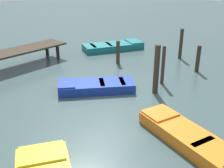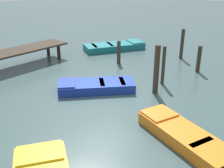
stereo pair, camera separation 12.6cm
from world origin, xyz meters
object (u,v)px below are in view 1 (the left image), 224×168
at_px(dock_segment, 20,51).
at_px(rowboat_blue, 96,86).
at_px(mooring_piling_far_left, 181,44).
at_px(rowboat_teal, 113,46).
at_px(mooring_piling_near_right, 156,70).
at_px(mooring_piling_mid_right, 198,59).
at_px(mooring_piling_mid_left, 118,52).
at_px(rowboat_orange, 193,141).
at_px(mooring_piling_center, 163,65).

distance_m(dock_segment, rowboat_blue, 5.62).
relative_size(rowboat_blue, mooring_piling_far_left, 1.91).
bearing_deg(rowboat_teal, mooring_piling_near_right, -96.42).
bearing_deg(mooring_piling_mid_right, mooring_piling_near_right, -177.96).
bearing_deg(mooring_piling_mid_left, rowboat_teal, 50.57).
relative_size(rowboat_blue, mooring_piling_near_right, 1.59).
height_order(rowboat_blue, rowboat_orange, same).
xyz_separation_m(mooring_piling_near_right, mooring_piling_mid_left, (1.75, 4.06, -0.43)).
bearing_deg(rowboat_blue, dock_segment, -46.23).
relative_size(mooring_piling_far_left, mooring_piling_mid_left, 1.37).
bearing_deg(dock_segment, mooring_piling_mid_right, -54.64).
distance_m(dock_segment, mooring_piling_mid_right, 9.71).
relative_size(mooring_piling_near_right, mooring_piling_mid_left, 1.64).
height_order(dock_segment, mooring_piling_far_left, mooring_piling_far_left).
relative_size(mooring_piling_far_left, mooring_piling_near_right, 0.84).
bearing_deg(mooring_piling_near_right, mooring_piling_far_left, 22.05).
xyz_separation_m(mooring_piling_far_left, mooring_piling_mid_left, (-3.44, 1.96, -0.25)).
relative_size(dock_segment, mooring_piling_far_left, 3.03).
relative_size(rowboat_teal, mooring_piling_near_right, 1.98).
relative_size(rowboat_orange, mooring_piling_mid_right, 3.03).
distance_m(dock_segment, rowboat_teal, 6.29).
bearing_deg(mooring_piling_mid_right, mooring_piling_far_left, 54.59).
relative_size(rowboat_blue, mooring_piling_mid_right, 2.44).
xyz_separation_m(rowboat_blue, mooring_piling_near_right, (1.73, -2.01, 0.87)).
distance_m(mooring_piling_far_left, mooring_piling_mid_left, 3.97).
xyz_separation_m(rowboat_blue, mooring_piling_mid_left, (3.48, 2.05, 0.44)).
xyz_separation_m(mooring_piling_center, mooring_piling_mid_left, (0.66, 3.63, -0.26)).
height_order(rowboat_blue, mooring_piling_center, mooring_piling_center).
xyz_separation_m(rowboat_teal, mooring_piling_near_right, (-3.68, -6.40, 0.87)).
height_order(rowboat_blue, mooring_piling_near_right, mooring_piling_near_right).
bearing_deg(rowboat_blue, rowboat_teal, -104.82).
bearing_deg(mooring_piling_center, rowboat_teal, 66.59).
relative_size(mooring_piling_center, mooring_piling_mid_left, 1.39).
bearing_deg(mooring_piling_mid_left, rowboat_blue, -149.47).
bearing_deg(mooring_piling_mid_right, rowboat_blue, 161.27).
relative_size(mooring_piling_far_left, mooring_piling_mid_right, 1.28).
bearing_deg(rowboat_teal, mooring_piling_center, -89.98).
bearing_deg(mooring_piling_far_left, mooring_piling_mid_left, 150.33).
height_order(dock_segment, rowboat_blue, dock_segment).
bearing_deg(mooring_piling_far_left, dock_segment, 144.64).
distance_m(dock_segment, mooring_piling_center, 7.96).
relative_size(dock_segment, mooring_piling_mid_right, 3.87).
relative_size(mooring_piling_center, mooring_piling_near_right, 0.84).
xyz_separation_m(rowboat_teal, mooring_piling_center, (-2.59, -5.97, 0.70)).
bearing_deg(rowboat_blue, mooring_piling_mid_right, -162.65).
bearing_deg(rowboat_blue, mooring_piling_near_right, 166.86).
distance_m(rowboat_orange, mooring_piling_mid_left, 8.41).
xyz_separation_m(rowboat_blue, mooring_piling_center, (2.82, -1.58, 0.70)).
height_order(rowboat_teal, mooring_piling_center, mooring_piling_center).
bearing_deg(mooring_piling_mid_left, mooring_piling_near_right, -113.30).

